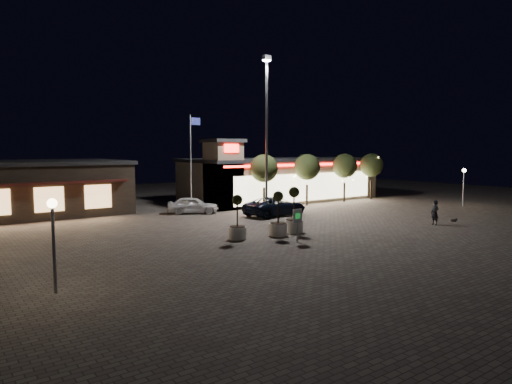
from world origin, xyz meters
TOP-DOWN VIEW (x-y plane):
  - ground at (0.00, 0.00)m, footprint 90.00×90.00m
  - retail_building at (9.51, 15.82)m, footprint 20.40×8.40m
  - restaurant_building at (-14.00, 19.97)m, footprint 16.40×11.00m
  - floodlight_pole at (2.00, 8.00)m, footprint 0.60×0.40m
  - flagpole at (-1.90, 13.00)m, footprint 0.95×0.10m
  - lamp_post_east at (20.00, 2.00)m, footprint 0.36×0.36m
  - lamp_post_south at (-16.00, -3.00)m, footprint 0.36×0.36m
  - string_tree_a at (4.00, 11.00)m, footprint 2.42×2.42m
  - string_tree_b at (9.00, 11.00)m, footprint 2.42×2.42m
  - string_tree_c at (14.00, 11.00)m, footprint 2.42×2.42m
  - string_tree_d at (18.00, 11.00)m, footprint 2.42×2.42m
  - pickup_truck at (2.56, 7.59)m, footprint 5.48×2.85m
  - white_sedan at (-2.19, 12.35)m, footprint 4.34×3.55m
  - pedestrian at (8.75, -2.40)m, footprint 0.54×0.70m
  - dog at (10.12, -3.01)m, footprint 0.53×0.35m
  - planter_left at (-5.07, 1.49)m, footprint 1.06×1.06m
  - planter_mid at (-2.45, 0.95)m, footprint 1.11×1.11m
  - planter_right at (-0.98, 1.21)m, footprint 1.17×1.17m
  - valet_sign at (-2.71, -1.11)m, footprint 0.62×0.10m

SIDE VIEW (x-z plane):
  - ground at x=0.00m, z-range 0.00..0.00m
  - dog at x=10.12m, z-range 0.14..0.43m
  - white_sedan at x=-2.19m, z-range 0.00..1.39m
  - pickup_truck at x=2.56m, z-range 0.00..1.48m
  - planter_left at x=-5.07m, z-range -0.50..2.11m
  - planter_mid at x=-2.45m, z-range -0.52..2.20m
  - pedestrian at x=8.75m, z-range 0.00..1.71m
  - planter_right at x=-0.98m, z-range -0.55..2.33m
  - valet_sign at x=-2.71m, z-range 0.37..2.24m
  - restaurant_building at x=-14.00m, z-range 0.01..4.31m
  - retail_building at x=9.51m, z-range -0.84..5.26m
  - lamp_post_east at x=20.00m, z-range 0.72..4.20m
  - lamp_post_south at x=-16.00m, z-range 0.72..4.20m
  - string_tree_a at x=4.00m, z-range 1.17..5.95m
  - string_tree_b at x=9.00m, z-range 1.17..5.95m
  - string_tree_c at x=14.00m, z-range 1.17..5.95m
  - string_tree_d at x=18.00m, z-range 1.17..5.95m
  - flagpole at x=-1.90m, z-range 0.74..8.74m
  - floodlight_pole at x=2.00m, z-range 0.83..13.21m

